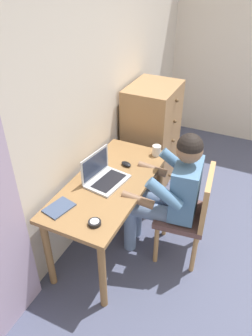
# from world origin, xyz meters

# --- Properties ---
(wall_back) EXTENTS (4.80, 0.05, 2.50)m
(wall_back) POSITION_xyz_m (0.00, 2.20, 1.25)
(wall_back) COLOR beige
(wall_back) RESTS_ON ground_plane
(desk) EXTENTS (1.29, 0.59, 0.72)m
(desk) POSITION_xyz_m (-0.41, 1.83, 0.61)
(desk) COLOR olive
(desk) RESTS_ON ground_plane
(dresser) EXTENTS (0.62, 0.51, 1.15)m
(dresser) POSITION_xyz_m (0.70, 1.90, 0.57)
(dresser) COLOR #9E754C
(dresser) RESTS_ON ground_plane
(chair) EXTENTS (0.46, 0.45, 0.89)m
(chair) POSITION_xyz_m (-0.24, 1.18, 0.50)
(chair) COLOR brown
(chair) RESTS_ON ground_plane
(person_seated) EXTENTS (0.57, 0.61, 1.20)m
(person_seated) POSITION_xyz_m (-0.26, 1.36, 0.68)
(person_seated) COLOR #6B84AD
(person_seated) RESTS_ON ground_plane
(laptop) EXTENTS (0.37, 0.30, 0.24)m
(laptop) POSITION_xyz_m (-0.42, 1.88, 0.77)
(laptop) COLOR #B7BABF
(laptop) RESTS_ON desk
(computer_mouse) EXTENTS (0.09, 0.11, 0.03)m
(computer_mouse) POSITION_xyz_m (-0.15, 1.81, 0.73)
(computer_mouse) COLOR black
(computer_mouse) RESTS_ON desk
(desk_clock) EXTENTS (0.09, 0.09, 0.03)m
(desk_clock) POSITION_xyz_m (-0.90, 1.70, 0.73)
(desk_clock) COLOR black
(desk_clock) RESTS_ON desk
(notebook_pad) EXTENTS (0.24, 0.19, 0.01)m
(notebook_pad) POSITION_xyz_m (-0.86, 2.02, 0.72)
(notebook_pad) COLOR #3D4C6B
(notebook_pad) RESTS_ON desk
(coffee_mug) EXTENTS (0.12, 0.08, 0.09)m
(coffee_mug) POSITION_xyz_m (0.14, 1.64, 0.76)
(coffee_mug) COLOR silver
(coffee_mug) RESTS_ON desk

